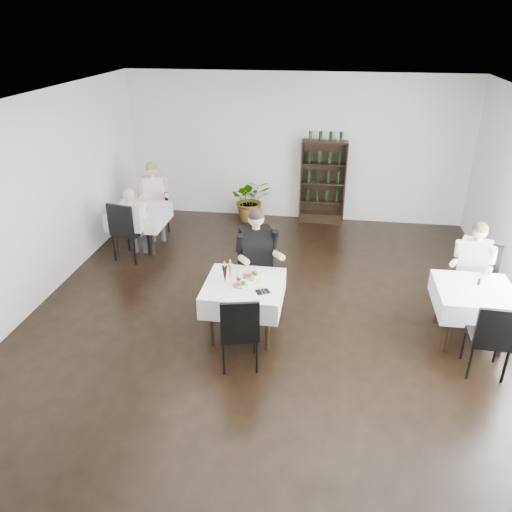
{
  "coord_description": "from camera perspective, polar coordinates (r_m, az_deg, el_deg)",
  "views": [
    {
      "loc": [
        0.73,
        -5.69,
        3.96
      ],
      "look_at": [
        -0.17,
        0.2,
        1.08
      ],
      "focal_mm": 35.0,
      "sensor_mm": 36.0,
      "label": 1
    }
  ],
  "objects": [
    {
      "name": "left_chair_near",
      "position": [
        9.01,
        -14.62,
        3.14
      ],
      "size": [
        0.6,
        0.6,
        1.09
      ],
      "color": "black",
      "rests_on": "ground"
    },
    {
      "name": "right_chair_far",
      "position": [
        7.67,
        23.82,
        -2.24
      ],
      "size": [
        0.68,
        0.68,
        1.12
      ],
      "color": "black",
      "rests_on": "ground"
    },
    {
      "name": "left_chair_far",
      "position": [
        9.99,
        -11.43,
        5.58
      ],
      "size": [
        0.54,
        0.54,
        1.04
      ],
      "color": "black",
      "rests_on": "ground"
    },
    {
      "name": "right_chair_near",
      "position": [
        6.55,
        25.26,
        -8.23
      ],
      "size": [
        0.47,
        0.47,
        0.99
      ],
      "color": "black",
      "rests_on": "ground"
    },
    {
      "name": "diner_main",
      "position": [
        7.05,
        0.17,
        0.23
      ],
      "size": [
        0.71,
        0.75,
        1.58
      ],
      "color": "#3E3E45",
      "rests_on": "ground"
    },
    {
      "name": "wine_shelf",
      "position": [
        10.48,
        7.65,
        8.26
      ],
      "size": [
        0.9,
        0.28,
        1.75
      ],
      "color": "black",
      "rests_on": "ground"
    },
    {
      "name": "pepper_mill",
      "position": [
        7.16,
        24.13,
        -2.7
      ],
      "size": [
        0.04,
        0.04,
        0.09
      ],
      "primitive_type": "cylinder",
      "rotation": [
        0.0,
        0.0,
        -0.09
      ],
      "color": "black",
      "rests_on": "right_table"
    },
    {
      "name": "plate_far",
      "position": [
        6.72,
        -0.64,
        -2.38
      ],
      "size": [
        0.3,
        0.3,
        0.09
      ],
      "color": "white",
      "rests_on": "main_table"
    },
    {
      "name": "diner_left_far",
      "position": [
        9.86,
        -11.61,
        6.88
      ],
      "size": [
        0.65,
        0.68,
        1.47
      ],
      "color": "#3E3E45",
      "rests_on": "ground"
    },
    {
      "name": "left_table",
      "position": [
        9.49,
        -13.17,
        4.47
      ],
      "size": [
        0.98,
        0.98,
        0.77
      ],
      "color": "black",
      "rests_on": "ground"
    },
    {
      "name": "coke_bottle",
      "position": [
        6.56,
        -2.0,
        -2.48
      ],
      "size": [
        0.06,
        0.06,
        0.22
      ],
      "color": "silver",
      "rests_on": "main_table"
    },
    {
      "name": "pilsner_lager",
      "position": [
        6.62,
        -2.95,
        -1.83
      ],
      "size": [
        0.07,
        0.07,
        0.31
      ],
      "color": "gold",
      "rests_on": "main_table"
    },
    {
      "name": "diner_right_far",
      "position": [
        7.61,
        23.53,
        -0.79
      ],
      "size": [
        0.63,
        0.66,
        1.43
      ],
      "color": "#3E3E45",
      "rests_on": "ground"
    },
    {
      "name": "napkin_cutlery",
      "position": [
        6.4,
        0.76,
        -4.07
      ],
      "size": [
        0.21,
        0.2,
        0.02
      ],
      "color": "black",
      "rests_on": "main_table"
    },
    {
      "name": "room_shell",
      "position": [
        6.24,
        1.25,
        2.58
      ],
      "size": [
        9.0,
        9.0,
        9.0
      ],
      "color": "black",
      "rests_on": "ground"
    },
    {
      "name": "potted_tree",
      "position": [
        10.61,
        -0.61,
        6.49
      ],
      "size": [
        0.99,
        0.91,
        0.91
      ],
      "primitive_type": "imported",
      "rotation": [
        0.0,
        0.0,
        0.28
      ],
      "color": "#306021",
      "rests_on": "ground"
    },
    {
      "name": "plate_near",
      "position": [
        6.51,
        -1.87,
        -3.42
      ],
      "size": [
        0.29,
        0.29,
        0.07
      ],
      "color": "white",
      "rests_on": "main_table"
    },
    {
      "name": "main_chair_near",
      "position": [
        6.04,
        -1.89,
        -8.28
      ],
      "size": [
        0.56,
        0.56,
        1.01
      ],
      "color": "black",
      "rests_on": "ground"
    },
    {
      "name": "right_table",
      "position": [
        7.14,
        23.62,
        -4.5
      ],
      "size": [
        0.98,
        0.98,
        0.77
      ],
      "color": "black",
      "rests_on": "ground"
    },
    {
      "name": "main_table",
      "position": [
        6.68,
        -1.38,
        -4.21
      ],
      "size": [
        1.03,
        1.03,
        0.77
      ],
      "color": "black",
      "rests_on": "ground"
    },
    {
      "name": "main_chair_far",
      "position": [
        7.25,
        -0.18,
        -1.32
      ],
      "size": [
        0.53,
        0.53,
        1.15
      ],
      "color": "black",
      "rests_on": "ground"
    },
    {
      "name": "diner_left_near",
      "position": [
        8.99,
        -13.9,
        4.21
      ],
      "size": [
        0.52,
        0.52,
        1.33
      ],
      "color": "#3E3E45",
      "rests_on": "ground"
    },
    {
      "name": "pilsner_dark",
      "position": [
        6.54,
        -3.58,
        -2.16
      ],
      "size": [
        0.08,
        0.08,
        0.32
      ],
      "color": "black",
      "rests_on": "main_table"
    }
  ]
}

